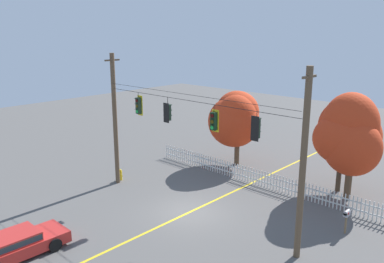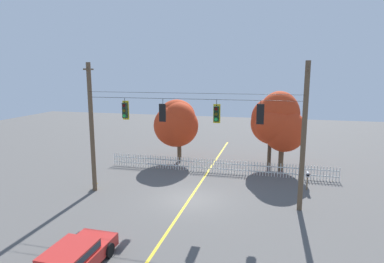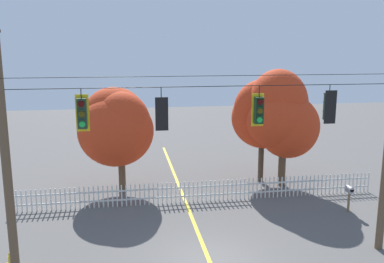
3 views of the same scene
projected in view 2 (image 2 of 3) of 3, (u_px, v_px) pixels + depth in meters
name	position (u px, v px, depth m)	size (l,w,h in m)	color
ground	(189.00, 199.00, 21.15)	(80.00, 80.00, 0.00)	#565451
lane_centerline_stripe	(189.00, 199.00, 21.15)	(0.16, 36.00, 0.01)	gold
signal_support_span	(189.00, 132.00, 20.36)	(13.80, 1.10, 8.70)	brown
traffic_signal_westbound_side	(125.00, 110.00, 21.17)	(0.43, 0.38, 1.43)	black
traffic_signal_northbound_secondary	(163.00, 112.00, 20.55)	(0.43, 0.38, 1.44)	black
traffic_signal_southbound_primary	(216.00, 114.00, 19.76)	(0.43, 0.38, 1.44)	black
traffic_signal_eastbound_side	(260.00, 114.00, 19.11)	(0.43, 0.38, 1.38)	black
white_picket_fence	(218.00, 166.00, 26.66)	(18.41, 0.06, 1.10)	silver
autumn_maple_near_fence	(177.00, 122.00, 29.48)	(4.04, 3.93, 5.64)	brown
autumn_maple_mid	(272.00, 122.00, 27.91)	(3.91, 3.37, 5.94)	#473828
autumn_oak_far_east	(280.00, 123.00, 26.56)	(4.07, 3.69, 6.57)	brown
parked_car	(71.00, 259.00, 13.27)	(2.03, 4.59, 1.15)	red
fire_hydrant	(95.00, 183.00, 23.11)	(0.38, 0.22, 0.79)	gold
roadside_mailbox	(308.00, 175.00, 22.65)	(0.25, 0.44, 1.29)	brown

